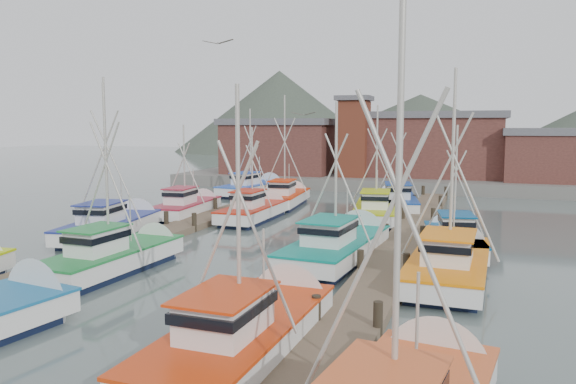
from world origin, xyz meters
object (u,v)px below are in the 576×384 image
(boat_1, at_px, (250,330))
(boat_4, at_px, (119,256))
(lookout_tower, at_px, (354,136))
(boat_8, at_px, (256,210))
(boat_12, at_px, (287,197))

(boat_1, bearing_deg, boat_4, 146.03)
(lookout_tower, distance_m, boat_1, 44.99)
(boat_1, relative_size, boat_8, 1.12)
(boat_8, xyz_separation_m, boat_12, (-0.36, 7.64, 0.01))
(boat_1, distance_m, boat_12, 30.67)
(boat_1, relative_size, boat_12, 0.95)
(boat_4, height_order, boat_12, boat_12)
(boat_4, height_order, boat_8, boat_4)
(boat_1, height_order, boat_8, boat_1)
(boat_4, xyz_separation_m, boat_12, (0.31, 22.62, 0.00))
(lookout_tower, relative_size, boat_4, 0.93)
(lookout_tower, bearing_deg, boat_12, -99.14)
(boat_4, bearing_deg, lookout_tower, 88.40)
(boat_4, bearing_deg, boat_8, 89.96)
(boat_4, distance_m, boat_8, 14.99)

